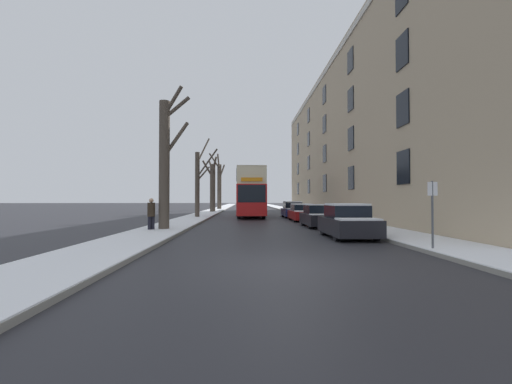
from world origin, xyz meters
TOP-DOWN VIEW (x-y plane):
  - ground_plane at (0.00, 0.00)m, footprint 320.00×320.00m
  - sidewalk_left at (-5.76, 53.00)m, footprint 2.72×130.00m
  - sidewalk_right at (5.76, 53.00)m, footprint 2.72×130.00m
  - terrace_facade_right at (11.62, 26.62)m, footprint 9.10×50.23m
  - bare_tree_left_0 at (-5.54, 9.57)m, footprint 1.66×1.52m
  - bare_tree_left_1 at (-5.51, 22.45)m, footprint 2.15×2.84m
  - bare_tree_left_2 at (-5.49, 36.03)m, footprint 2.07×2.76m
  - bare_tree_left_3 at (-5.54, 48.64)m, footprint 2.81×2.23m
  - double_decker_bus at (-0.70, 25.05)m, footprint 2.59×11.22m
  - parked_car_0 at (3.32, 6.37)m, footprint 1.86×3.96m
  - parked_car_1 at (3.32, 12.35)m, footprint 1.77×4.08m
  - parked_car_2 at (3.32, 18.46)m, footprint 1.78×4.58m
  - parked_car_3 at (3.32, 23.84)m, footprint 1.84×4.56m
  - oncoming_van at (-1.29, 43.25)m, footprint 1.96×5.62m
  - pedestrian_left_sidewalk at (-6.15, 9.14)m, footprint 0.39×0.39m
  - street_sign_post at (4.70, 1.91)m, footprint 0.32×0.07m

SIDE VIEW (x-z plane):
  - ground_plane at x=0.00m, z-range 0.00..0.00m
  - sidewalk_left at x=-5.76m, z-range 0.00..0.16m
  - sidewalk_right at x=5.76m, z-range 0.00..0.16m
  - parked_car_2 at x=3.32m, z-range -0.05..1.34m
  - parked_car_1 at x=3.32m, z-range -0.05..1.36m
  - parked_car_3 at x=3.32m, z-range -0.07..1.47m
  - parked_car_0 at x=3.32m, z-range -0.07..1.47m
  - pedestrian_left_sidewalk at x=-6.15m, z-range 0.09..1.87m
  - oncoming_van at x=-1.29m, z-range 0.10..2.53m
  - street_sign_post at x=4.70m, z-range 0.18..2.49m
  - double_decker_bus at x=-0.70m, z-range 0.30..4.89m
  - bare_tree_left_1 at x=-5.51m, z-range -0.43..7.18m
  - bare_tree_left_2 at x=-5.49m, z-range -0.07..7.23m
  - bare_tree_left_0 at x=-5.54m, z-range -0.12..7.60m
  - bare_tree_left_3 at x=-5.54m, z-range -0.47..9.00m
  - terrace_facade_right at x=11.62m, z-range 0.00..15.54m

